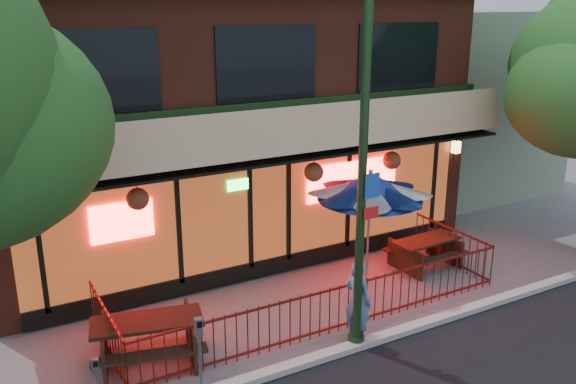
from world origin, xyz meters
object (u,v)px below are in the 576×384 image
picnic_table_left (148,334)px  picnic_table_right (426,248)px  street_light (362,187)px  patio_umbrella (370,186)px  parking_meter_near (199,345)px  pedestrian (358,301)px  parking_meter_far (97,382)px

picnic_table_left → picnic_table_right: picnic_table_left is taller
street_light → patio_umbrella: bearing=49.9°
picnic_table_left → street_light: bearing=-21.2°
street_light → patio_umbrella: (1.86, 2.21, -0.83)m
patio_umbrella → parking_meter_near: bearing=-155.6°
pedestrian → street_light: bearing=126.4°
picnic_table_left → picnic_table_right: (7.20, 0.76, -0.08)m
picnic_table_left → parking_meter_far: size_ratio=1.82×
picnic_table_right → parking_meter_far: 8.70m
picnic_table_right → parking_meter_near: size_ratio=1.19×
picnic_table_right → patio_umbrella: patio_umbrella is taller
picnic_table_left → pedestrian: pedestrian is taller
pedestrian → picnic_table_right: bearing=-76.5°
patio_umbrella → parking_meter_far: bearing=-161.1°
patio_umbrella → picnic_table_right: bearing=-1.5°
pedestrian → parking_meter_near: bearing=77.9°
picnic_table_right → patio_umbrella: bearing=178.5°
parking_meter_far → street_light: bearing=0.9°
picnic_table_right → picnic_table_left: bearing=-173.9°
patio_umbrella → parking_meter_far: 7.19m
patio_umbrella → parking_meter_far: size_ratio=2.18×
patio_umbrella → pedestrian: size_ratio=1.66×
street_light → parking_meter_far: size_ratio=5.63×
parking_meter_near → patio_umbrella: bearing=24.4°
street_light → pedestrian: 2.34m
picnic_table_right → parking_meter_near: bearing=-161.7°
parking_meter_near → parking_meter_far: size_ratio=1.18×
picnic_table_left → patio_umbrella: patio_umbrella is taller
parking_meter_near → parking_meter_far: parking_meter_near is taller
picnic_table_left → parking_meter_near: parking_meter_near is taller
street_light → picnic_table_right: size_ratio=4.01×
patio_umbrella → parking_meter_near: 5.68m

